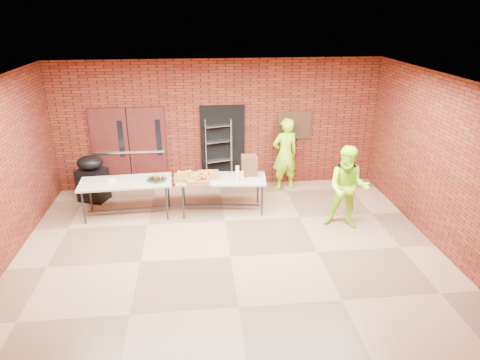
% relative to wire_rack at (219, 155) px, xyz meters
% --- Properties ---
extents(room, '(8.08, 7.08, 3.28)m').
position_rel_wire_rack_xyz_m(room, '(0.01, -3.32, 0.71)').
color(room, brown).
rests_on(room, ground).
extents(double_doors, '(1.78, 0.12, 2.10)m').
position_rel_wire_rack_xyz_m(double_doors, '(-2.18, 0.12, 0.16)').
color(double_doors, '#4A1815').
rests_on(double_doors, room).
extents(dark_doorway, '(1.10, 0.06, 2.10)m').
position_rel_wire_rack_xyz_m(dark_doorway, '(0.11, 0.14, 0.16)').
color(dark_doorway, black).
rests_on(dark_doorway, room).
extents(bronze_plaque, '(0.85, 0.04, 0.70)m').
position_rel_wire_rack_xyz_m(bronze_plaque, '(1.91, 0.13, 0.66)').
color(bronze_plaque, '#3C2918').
rests_on(bronze_plaque, room).
extents(wire_rack, '(0.69, 0.38, 1.78)m').
position_rel_wire_rack_xyz_m(wire_rack, '(0.00, 0.00, 0.00)').
color(wire_rack, silver).
rests_on(wire_rack, room).
extents(table_left, '(2.01, 0.93, 0.81)m').
position_rel_wire_rack_xyz_m(table_left, '(-2.10, -1.35, -0.15)').
color(table_left, tan).
rests_on(table_left, room).
extents(table_right, '(2.02, 1.01, 0.80)m').
position_rel_wire_rack_xyz_m(table_right, '(-0.01, -1.35, -0.16)').
color(table_right, tan).
rests_on(table_right, room).
extents(basket_bananas, '(0.45, 0.35, 0.14)m').
position_rel_wire_rack_xyz_m(basket_bananas, '(-0.83, -1.39, -0.03)').
color(basket_bananas, '#A47A42').
rests_on(basket_bananas, table_right).
extents(basket_oranges, '(0.46, 0.36, 0.14)m').
position_rel_wire_rack_xyz_m(basket_oranges, '(-0.31, -1.28, -0.03)').
color(basket_oranges, '#A47A42').
rests_on(basket_oranges, table_right).
extents(basket_apples, '(0.46, 0.36, 0.14)m').
position_rel_wire_rack_xyz_m(basket_apples, '(-0.54, -1.59, -0.03)').
color(basket_apples, '#A47A42').
rests_on(basket_apples, table_right).
extents(muffin_tray, '(0.44, 0.44, 0.11)m').
position_rel_wire_rack_xyz_m(muffin_tray, '(-1.44, -1.35, -0.03)').
color(muffin_tray, '#12431E').
rests_on(muffin_tray, table_left).
extents(napkin_box, '(0.18, 0.12, 0.06)m').
position_rel_wire_rack_xyz_m(napkin_box, '(-2.38, -1.36, -0.05)').
color(napkin_box, white).
rests_on(napkin_box, table_left).
extents(coffee_dispenser, '(0.34, 0.31, 0.45)m').
position_rel_wire_rack_xyz_m(coffee_dispenser, '(0.62, -1.22, 0.13)').
color(coffee_dispenser, '#52391C').
rests_on(coffee_dispenser, table_right).
extents(cup_stack_front, '(0.07, 0.07, 0.22)m').
position_rel_wire_rack_xyz_m(cup_stack_front, '(0.33, -1.52, 0.02)').
color(cup_stack_front, white).
rests_on(cup_stack_front, table_right).
extents(cup_stack_mid, '(0.07, 0.07, 0.21)m').
position_rel_wire_rack_xyz_m(cup_stack_mid, '(0.41, -1.56, 0.02)').
color(cup_stack_mid, white).
rests_on(cup_stack_mid, table_right).
extents(cup_stack_back, '(0.08, 0.08, 0.24)m').
position_rel_wire_rack_xyz_m(cup_stack_back, '(0.34, -1.28, 0.03)').
color(cup_stack_back, white).
rests_on(cup_stack_back, table_right).
extents(covered_grill, '(0.76, 0.71, 1.12)m').
position_rel_wire_rack_xyz_m(covered_grill, '(-3.03, -0.45, -0.33)').
color(covered_grill, black).
rests_on(covered_grill, room).
extents(volunteer_woman, '(0.75, 0.58, 1.83)m').
position_rel_wire_rack_xyz_m(volunteer_woman, '(1.64, -0.22, 0.03)').
color(volunteer_woman, '#ADFD1C').
rests_on(volunteer_woman, room).
extents(volunteer_man, '(1.04, 0.94, 1.76)m').
position_rel_wire_rack_xyz_m(volunteer_man, '(2.51, -2.36, -0.01)').
color(volunteer_man, '#ADFD1C').
rests_on(volunteer_man, room).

